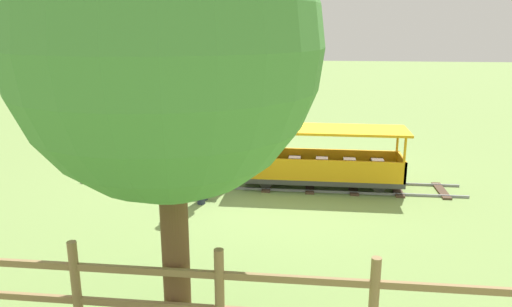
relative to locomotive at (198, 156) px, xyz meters
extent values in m
plane|color=#75934C|center=(0.00, -1.05, -0.48)|extent=(60.00, 60.00, 0.00)
cube|color=gray|center=(-0.27, -1.20, -0.46)|extent=(0.03, 6.40, 0.04)
cube|color=gray|center=(0.27, -1.20, -0.46)|extent=(0.03, 6.40, 0.04)
cube|color=#4C3828|center=(0.00, -4.04, -0.47)|extent=(0.79, 0.14, 0.03)
cube|color=#4C3828|center=(0.00, -3.33, -0.47)|extent=(0.79, 0.14, 0.03)
cube|color=#4C3828|center=(0.00, -2.62, -0.47)|extent=(0.79, 0.14, 0.03)
cube|color=#4C3828|center=(0.00, -1.91, -0.47)|extent=(0.79, 0.14, 0.03)
cube|color=#4C3828|center=(0.00, -1.20, -0.47)|extent=(0.79, 0.14, 0.03)
cube|color=#4C3828|center=(0.00, -0.49, -0.47)|extent=(0.79, 0.14, 0.03)
cube|color=#4C3828|center=(0.00, 0.22, -0.47)|extent=(0.79, 0.14, 0.03)
cube|color=#4C3828|center=(0.00, 0.94, -0.47)|extent=(0.79, 0.14, 0.03)
cube|color=#4C3828|center=(0.00, 1.65, -0.47)|extent=(0.79, 0.14, 0.03)
cube|color=#192338|center=(0.00, 0.10, -0.27)|extent=(0.67, 1.40, 0.10)
cylinder|color=#192338|center=(0.00, 0.30, 0.08)|extent=(0.44, 0.85, 0.44)
cylinder|color=#B7932D|center=(0.00, 0.73, 0.08)|extent=(0.37, 0.02, 0.37)
cylinder|color=#192338|center=(0.00, 0.60, 0.44)|extent=(0.12, 0.12, 0.29)
sphere|color=#B7932D|center=(0.00, 0.25, 0.35)|extent=(0.16, 0.16, 0.16)
cube|color=#192338|center=(0.00, -0.37, 0.05)|extent=(0.67, 0.45, 0.55)
cube|color=black|center=(0.00, -0.37, 0.35)|extent=(0.75, 0.53, 0.04)
sphere|color=#F2EAB2|center=(0.00, 0.76, 0.34)|extent=(0.10, 0.10, 0.10)
cylinder|color=#2D2D2D|center=(-0.27, 0.45, -0.28)|extent=(0.05, 0.32, 0.32)
cylinder|color=#2D2D2D|center=(0.27, 0.45, -0.28)|extent=(0.05, 0.32, 0.32)
cylinder|color=#2D2D2D|center=(-0.27, -0.25, -0.28)|extent=(0.05, 0.32, 0.32)
cylinder|color=#2D2D2D|center=(0.27, -0.25, -0.28)|extent=(0.05, 0.32, 0.32)
cube|color=#3F3F3F|center=(0.00, -2.10, -0.30)|extent=(0.75, 2.60, 0.08)
cube|color=orange|center=(-0.35, -2.10, -0.09)|extent=(0.04, 2.60, 0.35)
cube|color=orange|center=(0.35, -2.10, -0.09)|extent=(0.04, 2.60, 0.35)
cube|color=orange|center=(0.00, -0.82, -0.09)|extent=(0.75, 0.04, 0.35)
cube|color=orange|center=(0.00, -3.38, -0.09)|extent=(0.75, 0.04, 0.35)
cylinder|color=orange|center=(-0.34, -0.85, 0.11)|extent=(0.04, 0.04, 0.75)
cylinder|color=orange|center=(0.34, -0.85, 0.11)|extent=(0.04, 0.04, 0.75)
cylinder|color=orange|center=(-0.34, -3.35, 0.11)|extent=(0.04, 0.04, 0.75)
cylinder|color=orange|center=(0.34, -3.35, 0.11)|extent=(0.04, 0.04, 0.75)
cube|color=orange|center=(0.00, -2.10, 0.51)|extent=(0.85, 2.70, 0.04)
cube|color=brown|center=(0.00, -3.02, -0.14)|extent=(0.59, 0.20, 0.24)
cube|color=brown|center=(0.00, -2.56, -0.14)|extent=(0.59, 0.20, 0.24)
cube|color=brown|center=(0.00, -2.10, -0.14)|extent=(0.59, 0.20, 0.24)
cube|color=brown|center=(0.00, -1.64, -0.14)|extent=(0.59, 0.20, 0.24)
cube|color=brown|center=(0.00, -1.18, -0.14)|extent=(0.59, 0.20, 0.24)
cylinder|color=#262626|center=(-0.27, -1.19, -0.32)|extent=(0.04, 0.24, 0.24)
cylinder|color=#262626|center=(0.27, -1.19, -0.32)|extent=(0.04, 0.24, 0.24)
cylinder|color=#262626|center=(-0.27, -3.01, -0.32)|extent=(0.04, 0.24, 0.24)
cylinder|color=#262626|center=(0.27, -3.01, -0.32)|extent=(0.04, 0.24, 0.24)
cylinder|color=#282D47|center=(-0.99, -0.28, -0.08)|extent=(0.12, 0.12, 0.80)
cylinder|color=#282D47|center=(-0.81, -0.28, -0.08)|extent=(0.12, 0.12, 0.80)
cylinder|color=#333338|center=(-0.90, -0.28, 0.59)|extent=(0.30, 0.30, 0.55)
sphere|color=beige|center=(-0.90, -0.28, 0.98)|extent=(0.22, 0.22, 0.22)
cylinder|color=black|center=(-0.90, -0.28, 1.11)|extent=(0.20, 0.20, 0.06)
cylinder|color=brown|center=(-4.14, -0.79, 0.33)|extent=(0.23, 0.23, 1.63)
sphere|color=#4C8E42|center=(-4.14, -0.79, 1.99)|extent=(2.39, 2.39, 2.39)
cylinder|color=#93754C|center=(-4.31, -1.20, -0.03)|extent=(0.08, 0.08, 0.90)
cylinder|color=#93754C|center=(-4.31, 0.04, -0.03)|extent=(0.08, 0.08, 0.90)
cube|color=#93754C|center=(-4.31, -1.20, 0.19)|extent=(0.04, 7.40, 0.06)
camera|label=1|loc=(-7.79, -1.90, 2.15)|focal=34.09mm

